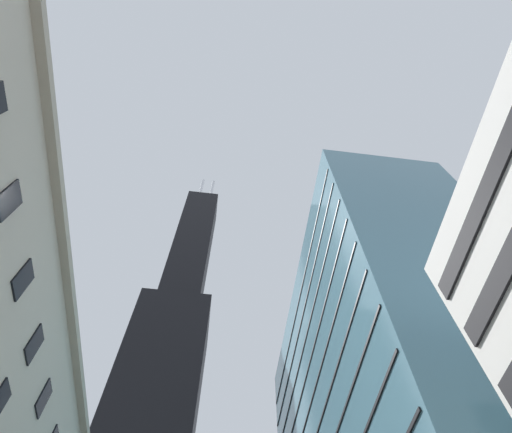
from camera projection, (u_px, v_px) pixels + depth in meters
The scene contains 0 objects.
Camera 1 is at (0.25, -8.07, 1.59)m, focal length 29.91 mm.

